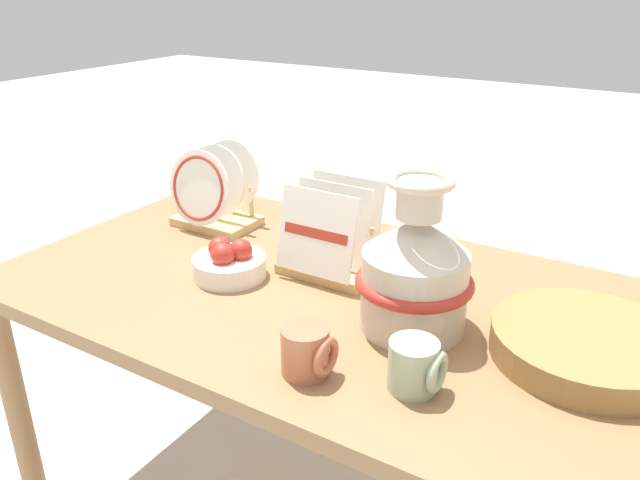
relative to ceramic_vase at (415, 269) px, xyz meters
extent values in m
cube|color=olive|center=(-0.24, 0.05, -0.14)|extent=(1.41, 0.82, 0.03)
cylinder|color=olive|center=(-0.90, -0.31, -0.46)|extent=(0.06, 0.06, 0.61)
cylinder|color=olive|center=(-0.90, 0.41, -0.46)|extent=(0.06, 0.06, 0.61)
cylinder|color=olive|center=(0.42, 0.41, -0.46)|extent=(0.06, 0.06, 0.61)
cylinder|color=beige|center=(0.00, 0.00, -0.04)|extent=(0.20, 0.20, 0.16)
cone|color=beige|center=(0.00, 0.00, 0.07)|extent=(0.20, 0.20, 0.07)
cylinder|color=beige|center=(0.00, 0.00, 0.14)|extent=(0.08, 0.08, 0.07)
torus|color=beige|center=(0.00, 0.00, 0.17)|extent=(0.12, 0.12, 0.02)
torus|color=#B72D23|center=(0.00, 0.00, -0.03)|extent=(0.22, 0.22, 0.02)
cube|color=tan|center=(-0.67, 0.21, -0.11)|extent=(0.21, 0.14, 0.02)
cylinder|color=tan|center=(-0.74, 0.27, -0.06)|extent=(0.01, 0.01, 0.08)
cylinder|color=tan|center=(-0.59, 0.27, -0.06)|extent=(0.01, 0.01, 0.08)
cylinder|color=white|center=(-0.67, 0.15, 0.00)|extent=(0.20, 0.05, 0.19)
torus|color=#B23323|center=(-0.67, 0.15, 0.00)|extent=(0.17, 0.05, 0.17)
cylinder|color=white|center=(-0.67, 0.21, 0.00)|extent=(0.20, 0.05, 0.19)
cylinder|color=white|center=(-0.67, 0.28, 0.00)|extent=(0.20, 0.05, 0.19)
cube|color=tan|center=(-0.26, 0.13, -0.11)|extent=(0.21, 0.14, 0.02)
cylinder|color=tan|center=(-0.33, 0.18, -0.06)|extent=(0.01, 0.01, 0.08)
cylinder|color=tan|center=(-0.18, 0.18, -0.06)|extent=(0.01, 0.01, 0.08)
cube|color=white|center=(-0.26, 0.06, -0.01)|extent=(0.18, 0.05, 0.18)
cube|color=white|center=(-0.26, 0.13, -0.01)|extent=(0.18, 0.05, 0.18)
cube|color=white|center=(-0.26, 0.19, -0.01)|extent=(0.18, 0.05, 0.18)
cube|color=#B23323|center=(-0.26, 0.06, -0.01)|extent=(0.16, 0.01, 0.02)
cylinder|color=olive|center=(0.31, 0.06, -0.12)|extent=(0.33, 0.33, 0.01)
cylinder|color=olive|center=(0.31, 0.06, -0.11)|extent=(0.33, 0.33, 0.01)
cylinder|color=olive|center=(0.31, 0.06, -0.10)|extent=(0.33, 0.33, 0.01)
cylinder|color=olive|center=(0.31, 0.06, -0.09)|extent=(0.33, 0.33, 0.01)
cylinder|color=olive|center=(0.31, 0.06, -0.08)|extent=(0.33, 0.33, 0.01)
cylinder|color=olive|center=(0.31, 0.06, -0.07)|extent=(0.33, 0.33, 0.01)
cylinder|color=#9EB28E|center=(0.08, -0.18, -0.08)|extent=(0.08, 0.08, 0.09)
torus|color=#9EB28E|center=(0.12, -0.18, -0.08)|extent=(0.01, 0.07, 0.07)
cylinder|color=#B76647|center=(-0.09, -0.23, -0.08)|extent=(0.08, 0.08, 0.09)
torus|color=#B76647|center=(-0.05, -0.23, -0.08)|extent=(0.01, 0.07, 0.07)
cylinder|color=white|center=(-0.44, -0.01, -0.10)|extent=(0.16, 0.16, 0.05)
sphere|color=#B72D23|center=(-0.46, -0.01, -0.06)|extent=(0.05, 0.05, 0.05)
sphere|color=#B72D23|center=(-0.42, 0.00, -0.06)|extent=(0.05, 0.05, 0.05)
sphere|color=#B72D23|center=(-0.43, -0.04, -0.06)|extent=(0.05, 0.05, 0.05)
camera|label=1|loc=(0.39, -0.98, 0.51)|focal=35.00mm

